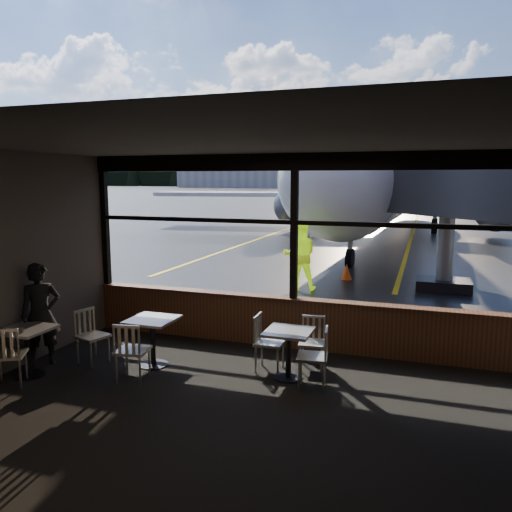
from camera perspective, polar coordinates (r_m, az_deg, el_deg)
The scene contains 30 objects.
ground_plane at distance 128.60m, azimuth 18.04°, elevation 6.93°, with size 520.00×520.00×0.00m, color black.
carpet_floor at distance 6.69m, azimuth -2.66°, elevation -18.27°, with size 8.00×6.00×0.01m, color black.
ceiling at distance 5.98m, azimuth -2.90°, elevation 13.06°, with size 8.00×6.00×0.04m, color #38332D.
wall_back at distance 3.61m, azimuth -21.11°, elevation -12.94°, with size 8.00×0.04×3.50m, color #473F39.
window_sill at distance 9.20m, azimuth 4.26°, elevation -7.71°, with size 8.00×0.28×0.90m, color #4D2817.
window_header at distance 8.83m, azimuth 4.48°, elevation 10.66°, with size 8.00×0.18×0.30m, color black.
mullion_left at distance 10.56m, azimuth -16.88°, elevation 3.75°, with size 0.12×0.12×2.60m, color black.
mullion_centre at distance 8.86m, azimuth 4.39°, elevation 3.21°, with size 0.12×0.12×2.60m, color black.
window_transom at distance 8.85m, azimuth 4.40°, elevation 3.86°, with size 8.00×0.10×0.08m, color black.
airliner at distance 29.81m, azimuth 15.58°, elevation 13.24°, with size 30.33×36.40×11.12m, color white, non-canonical shape.
jet_bridge at distance 14.13m, azimuth 24.62°, elevation 5.00°, with size 8.72×10.66×4.65m, color #272729, non-canonical shape.
cafe_table_near at distance 7.83m, azimuth 3.72°, elevation -11.18°, with size 0.70×0.70×0.77m, color gray, non-canonical shape.
cafe_table_mid at distance 8.48m, azimuth -11.70°, elevation -9.63°, with size 0.73×0.73×0.81m, color #A29E95, non-canonical shape.
cafe_table_left at distance 8.66m, azimuth -24.62°, elevation -9.97°, with size 0.71×0.71×0.78m, color #A7A299, non-canonical shape.
chair_near_e at distance 7.52m, azimuth 6.44°, elevation -11.46°, with size 0.50×0.50×0.92m, color #ABA69A, non-canonical shape.
chair_near_w at distance 8.08m, azimuth 1.58°, elevation -9.93°, with size 0.51×0.51×0.93m, color #ABA69A, non-canonical shape.
chair_near_n at distance 8.21m, azimuth 6.42°, elevation -9.93°, with size 0.47×0.47×0.86m, color beige, non-canonical shape.
chair_mid_s at distance 7.91m, azimuth -13.91°, elevation -10.50°, with size 0.52×0.52×0.96m, color #BCB8AA, non-canonical shape.
chair_mid_w at distance 8.83m, azimuth -18.15°, elevation -8.77°, with size 0.50×0.50×0.92m, color #B0AC9F, non-canonical shape.
chair_left_s at distance 8.37m, azimuth -26.39°, elevation -10.13°, with size 0.51×0.51×0.94m, color beige, non-canonical shape.
passenger at distance 8.95m, azimuth -23.39°, elevation -6.18°, with size 0.62×0.41×1.71m, color black.
ground_crew at distance 13.91m, azimuth 5.02°, elevation 0.08°, with size 0.94×0.73×1.93m, color #BFF219.
cone_nose at distance 15.62m, azimuth 10.30°, elevation -1.78°, with size 0.34×0.34×0.48m, color #DE3C07.
cone_wing at distance 29.56m, azimuth 6.89°, elevation 3.29°, with size 0.41×0.41×0.57m, color #DC5006.
hangar_left at distance 201.91m, azimuth -2.09°, elevation 9.40°, with size 45.00×18.00×11.00m, color silver, non-canonical shape.
hangar_mid at distance 193.56m, azimuth 18.47°, elevation 8.85°, with size 38.00×15.00×10.00m, color silver, non-canonical shape.
fuel_tank_a at distance 193.24m, azimuth 9.41°, elevation 8.58°, with size 8.00×8.00×6.00m, color silver.
fuel_tank_b at distance 191.83m, azimuth 12.39°, elevation 8.50°, with size 8.00×8.00×6.00m, color silver.
fuel_tank_c at distance 190.93m, azimuth 15.40°, elevation 8.39°, with size 8.00×8.00×6.00m, color silver.
treeline at distance 218.57m, azimuth 18.55°, elevation 9.04°, with size 360.00×3.00×12.00m, color black.
Camera 1 is at (2.21, -8.54, 3.04)m, focal length 35.00 mm.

